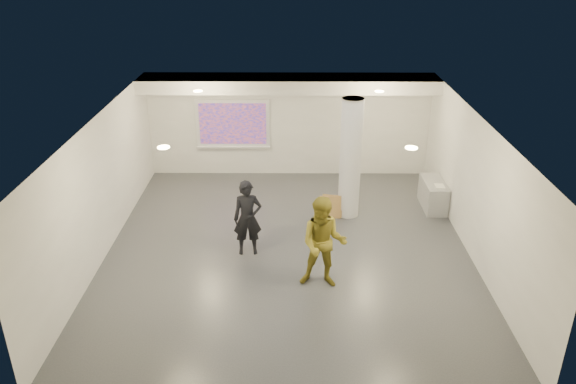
{
  "coord_description": "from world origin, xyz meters",
  "views": [
    {
      "loc": [
        0.07,
        -10.88,
        6.38
      ],
      "look_at": [
        0.0,
        0.4,
        1.25
      ],
      "focal_mm": 35.0,
      "sensor_mm": 36.0,
      "label": 1
    }
  ],
  "objects_px": {
    "projection_screen": "(233,124)",
    "credenza": "(433,194)",
    "woman": "(248,218)",
    "man": "(324,243)",
    "column": "(350,159)"
  },
  "relations": [
    {
      "from": "column",
      "to": "projection_screen",
      "type": "relative_size",
      "value": 1.43
    },
    {
      "from": "credenza",
      "to": "man",
      "type": "bearing_deg",
      "value": -130.32
    },
    {
      "from": "column",
      "to": "man",
      "type": "height_order",
      "value": "column"
    },
    {
      "from": "projection_screen",
      "to": "man",
      "type": "bearing_deg",
      "value": -68.34
    },
    {
      "from": "projection_screen",
      "to": "credenza",
      "type": "bearing_deg",
      "value": -22.7
    },
    {
      "from": "projection_screen",
      "to": "woman",
      "type": "xyz_separation_m",
      "value": [
        0.73,
        -4.54,
        -0.68
      ]
    },
    {
      "from": "projection_screen",
      "to": "man",
      "type": "distance_m",
      "value": 6.27
    },
    {
      "from": "credenza",
      "to": "woman",
      "type": "relative_size",
      "value": 0.73
    },
    {
      "from": "projection_screen",
      "to": "credenza",
      "type": "height_order",
      "value": "projection_screen"
    },
    {
      "from": "projection_screen",
      "to": "credenza",
      "type": "distance_m",
      "value": 5.88
    },
    {
      "from": "column",
      "to": "woman",
      "type": "relative_size",
      "value": 1.77
    },
    {
      "from": "credenza",
      "to": "woman",
      "type": "height_order",
      "value": "woman"
    },
    {
      "from": "woman",
      "to": "man",
      "type": "distance_m",
      "value": 2.02
    },
    {
      "from": "woman",
      "to": "man",
      "type": "height_order",
      "value": "man"
    },
    {
      "from": "projection_screen",
      "to": "credenza",
      "type": "relative_size",
      "value": 1.7
    }
  ]
}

